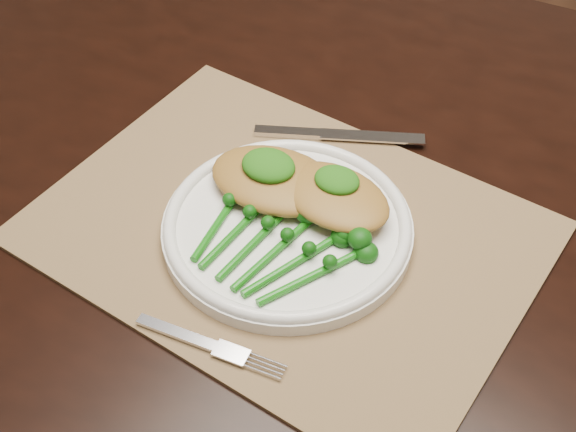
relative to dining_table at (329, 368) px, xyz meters
The scene contains 10 objects.
dining_table is the anchor object (origin of this frame).
placemat 0.39m from the dining_table, 97.46° to the right, with size 0.48×0.35×0.00m, color brown.
dinner_plate 0.40m from the dining_table, 94.77° to the right, with size 0.25×0.25×0.02m.
knife 0.39m from the dining_table, 135.98° to the left, with size 0.18×0.09×0.01m.
fork 0.46m from the dining_table, 88.45° to the right, with size 0.15×0.03×0.00m.
chicken_fillet_left 0.41m from the dining_table, 122.52° to the right, with size 0.14×0.10×0.03m, color #A3742F.
chicken_fillet_right 0.42m from the dining_table, 70.77° to the right, with size 0.12×0.08×0.02m, color #A3742F.
pesto_dollop_left 0.43m from the dining_table, 126.95° to the right, with size 0.06×0.05×0.02m, color #144C0A.
pesto_dollop_right 0.43m from the dining_table, 70.32° to the right, with size 0.05×0.04×0.02m, color #144C0A.
broccolini_bundle 0.42m from the dining_table, 94.42° to the right, with size 0.16×0.18×0.04m.
Camera 1 is at (0.34, -0.50, 1.35)m, focal length 50.00 mm.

